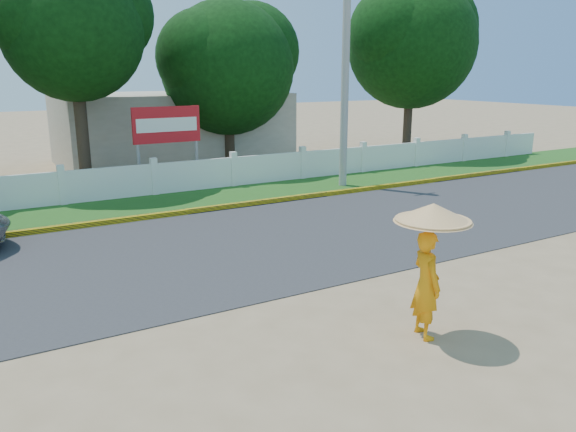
% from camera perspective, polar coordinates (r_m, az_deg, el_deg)
% --- Properties ---
extents(ground, '(120.00, 120.00, 0.00)m').
position_cam_1_polar(ground, '(10.30, 5.67, -9.45)').
color(ground, '#9E8460').
rests_on(ground, ground).
extents(road, '(60.00, 7.00, 0.02)m').
position_cam_1_polar(road, '(13.95, -5.17, -2.91)').
color(road, '#38383A').
rests_on(road, ground).
extents(grass_verge, '(60.00, 3.50, 0.03)m').
position_cam_1_polar(grass_verge, '(18.69, -12.02, 1.32)').
color(grass_verge, '#2D601E').
rests_on(grass_verge, ground).
extents(curb, '(40.00, 0.18, 0.16)m').
position_cam_1_polar(curb, '(17.11, -10.22, 0.42)').
color(curb, yellow).
rests_on(curb, ground).
extents(fence, '(40.00, 0.10, 1.10)m').
position_cam_1_polar(fence, '(19.94, -13.42, 3.63)').
color(fence, silver).
rests_on(fence, ground).
extents(building_near, '(10.00, 6.00, 3.20)m').
position_cam_1_polar(building_near, '(27.12, -11.70, 8.75)').
color(building_near, '#B7AD99').
rests_on(building_near, ground).
extents(utility_pole, '(0.28, 0.28, 7.98)m').
position_cam_1_polar(utility_pole, '(20.78, 5.83, 13.92)').
color(utility_pole, gray).
rests_on(utility_pole, ground).
extents(monk_with_parasol, '(1.21, 1.21, 2.21)m').
position_cam_1_polar(monk_with_parasol, '(9.07, 14.17, -3.49)').
color(monk_with_parasol, orange).
rests_on(monk_with_parasol, ground).
extents(billboard, '(2.50, 0.13, 2.95)m').
position_cam_1_polar(billboard, '(21.02, -12.21, 8.62)').
color(billboard, gray).
rests_on(billboard, ground).
extents(tree_row, '(35.55, 6.63, 8.72)m').
position_cam_1_polar(tree_row, '(22.83, -15.60, 16.29)').
color(tree_row, '#473828').
rests_on(tree_row, ground).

